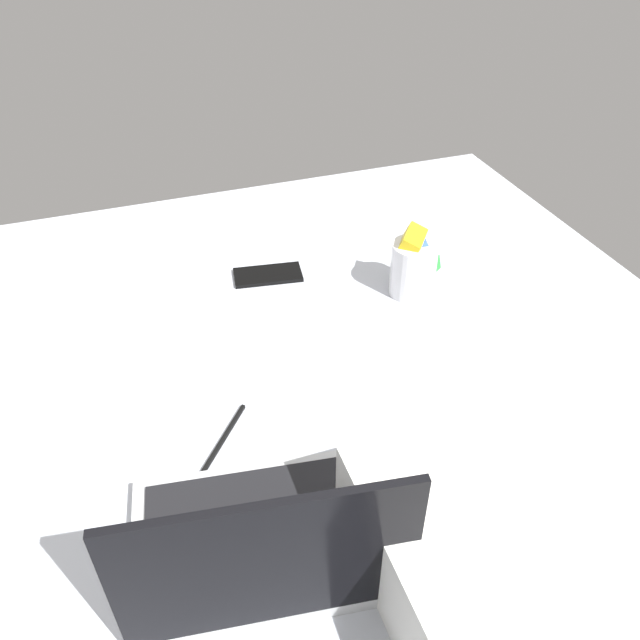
# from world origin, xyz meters

# --- Properties ---
(bed_mattress) EXTENTS (1.80, 1.40, 0.18)m
(bed_mattress) POSITION_xyz_m (0.00, 0.00, 0.09)
(bed_mattress) COLOR #B7BCC6
(bed_mattress) RESTS_ON ground
(laptop) EXTENTS (0.36, 0.27, 0.23)m
(laptop) POSITION_xyz_m (0.00, 0.34, 0.22)
(laptop) COLOR #B7BABC
(laptop) RESTS_ON bed_mattress
(snack_cup) EXTENTS (0.11, 0.10, 0.15)m
(snack_cup) POSITION_xyz_m (-0.43, -0.14, 0.24)
(snack_cup) COLOR silver
(snack_cup) RESTS_ON bed_mattress
(cell_phone) EXTENTS (0.15, 0.09, 0.01)m
(cell_phone) POSITION_xyz_m (-0.17, -0.28, 0.18)
(cell_phone) COLOR black
(cell_phone) RESTS_ON bed_mattress
(pillow) EXTENTS (0.52, 0.36, 0.13)m
(pillow) POSITION_xyz_m (-0.37, 0.48, 0.24)
(pillow) COLOR white
(pillow) RESTS_ON bed_mattress
(charger_cable) EXTENTS (0.11, 0.14, 0.01)m
(charger_cable) POSITION_xyz_m (0.02, 0.13, 0.18)
(charger_cable) COLOR black
(charger_cable) RESTS_ON bed_mattress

